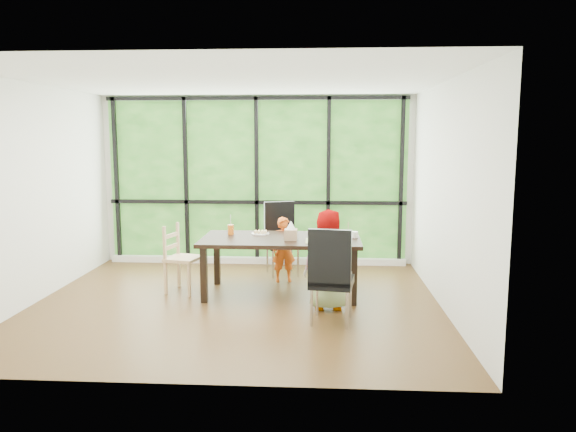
% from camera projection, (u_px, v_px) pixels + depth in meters
% --- Properties ---
extents(ground, '(5.00, 5.00, 0.00)m').
position_uv_depth(ground, '(237.00, 303.00, 6.73)').
color(ground, black).
rests_on(ground, ground).
extents(back_wall, '(5.00, 0.00, 5.00)m').
position_uv_depth(back_wall, '(257.00, 180.00, 8.76)').
color(back_wall, silver).
rests_on(back_wall, ground).
extents(foliage_backdrop, '(4.80, 0.02, 2.65)m').
position_uv_depth(foliage_backdrop, '(257.00, 180.00, 8.74)').
color(foliage_backdrop, '#214E1A').
rests_on(foliage_backdrop, back_wall).
extents(window_mullions, '(4.80, 0.06, 2.65)m').
position_uv_depth(window_mullions, '(257.00, 181.00, 8.70)').
color(window_mullions, black).
rests_on(window_mullions, back_wall).
extents(window_sill, '(4.80, 0.12, 0.10)m').
position_uv_depth(window_sill, '(257.00, 260.00, 8.85)').
color(window_sill, silver).
rests_on(window_sill, ground).
extents(dining_table, '(2.08, 1.11, 0.75)m').
position_uv_depth(dining_table, '(281.00, 266.00, 7.07)').
color(dining_table, black).
rests_on(dining_table, ground).
extents(chair_window_leather, '(0.58, 0.58, 1.08)m').
position_uv_depth(chair_window_leather, '(282.00, 239.00, 8.06)').
color(chair_window_leather, black).
rests_on(chair_window_leather, ground).
extents(chair_interior_leather, '(0.52, 0.52, 1.08)m').
position_uv_depth(chair_interior_leather, '(332.00, 275.00, 5.96)').
color(chair_interior_leather, black).
rests_on(chair_interior_leather, ground).
extents(chair_end_beech, '(0.49, 0.50, 0.90)m').
position_uv_depth(chair_end_beech, '(183.00, 258.00, 7.17)').
color(chair_end_beech, tan).
rests_on(chair_end_beech, ground).
extents(child_toddler, '(0.38, 0.29, 0.93)m').
position_uv_depth(child_toddler, '(284.00, 249.00, 7.69)').
color(child_toddler, '#D55413').
rests_on(child_toddler, ground).
extents(child_older, '(0.62, 0.43, 1.20)m').
position_uv_depth(child_older, '(328.00, 260.00, 6.42)').
color(child_older, gray).
rests_on(child_older, ground).
extents(placemat, '(0.50, 0.37, 0.01)m').
position_uv_depth(placemat, '(326.00, 241.00, 6.78)').
color(placemat, tan).
rests_on(placemat, dining_table).
extents(plate_far, '(0.24, 0.24, 0.01)m').
position_uv_depth(plate_far, '(260.00, 234.00, 7.27)').
color(plate_far, white).
rests_on(plate_far, dining_table).
extents(plate_near, '(0.23, 0.23, 0.01)m').
position_uv_depth(plate_near, '(321.00, 241.00, 6.75)').
color(plate_near, white).
rests_on(plate_near, dining_table).
extents(orange_cup, '(0.08, 0.08, 0.13)m').
position_uv_depth(orange_cup, '(231.00, 230.00, 7.25)').
color(orange_cup, orange).
rests_on(orange_cup, dining_table).
extents(green_cup, '(0.08, 0.08, 0.12)m').
position_uv_depth(green_cup, '(348.00, 238.00, 6.69)').
color(green_cup, green).
rests_on(green_cup, dining_table).
extents(white_mug, '(0.08, 0.08, 0.08)m').
position_uv_depth(white_mug, '(355.00, 235.00, 7.02)').
color(white_mug, white).
rests_on(white_mug, dining_table).
extents(tissue_box, '(0.16, 0.16, 0.14)m').
position_uv_depth(tissue_box, '(291.00, 235.00, 6.86)').
color(tissue_box, tan).
rests_on(tissue_box, dining_table).
extents(crepe_rolls_far, '(0.20, 0.12, 0.04)m').
position_uv_depth(crepe_rolls_far, '(260.00, 232.00, 7.27)').
color(crepe_rolls_far, tan).
rests_on(crepe_rolls_far, plate_far).
extents(crepe_rolls_near, '(0.10, 0.12, 0.04)m').
position_uv_depth(crepe_rolls_near, '(321.00, 239.00, 6.74)').
color(crepe_rolls_near, tan).
rests_on(crepe_rolls_near, plate_near).
extents(straw_white, '(0.01, 0.04, 0.20)m').
position_uv_depth(straw_white, '(231.00, 222.00, 7.24)').
color(straw_white, white).
rests_on(straw_white, orange_cup).
extents(straw_pink, '(0.01, 0.04, 0.20)m').
position_uv_depth(straw_pink, '(348.00, 230.00, 6.67)').
color(straw_pink, pink).
rests_on(straw_pink, green_cup).
extents(tissue, '(0.12, 0.12, 0.11)m').
position_uv_depth(tissue, '(291.00, 225.00, 6.84)').
color(tissue, white).
rests_on(tissue, tissue_box).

